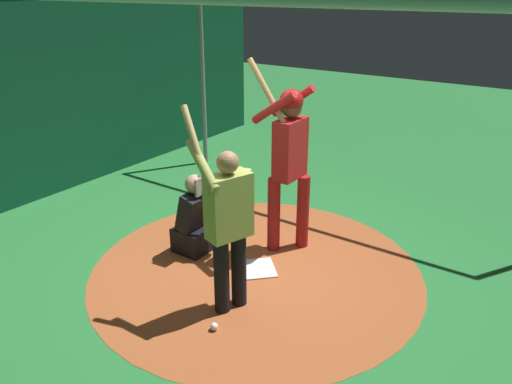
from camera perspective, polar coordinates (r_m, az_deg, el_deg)
name	(u,v)px	position (r m, az deg, el deg)	size (l,w,h in m)	color
ground_plane	(256,269)	(5.67, 0.00, -8.89)	(25.95, 25.95, 0.00)	#287A38
dirt_circle	(256,269)	(5.67, 0.00, -8.87)	(3.69, 3.69, 0.01)	#AD562D
home_plate	(256,269)	(5.66, 0.00, -8.79)	(0.42, 0.42, 0.01)	white
batter	(289,154)	(5.65, 3.82, 4.38)	(0.68, 0.49, 2.25)	maroon
catcher	(196,222)	(5.90, -6.92, -3.41)	(0.58, 0.40, 0.98)	black
visitor	(228,222)	(4.61, -3.22, -3.41)	(0.64, 0.51, 2.00)	black
back_wall	(31,91)	(7.87, -24.40, 10.50)	(0.23, 9.95, 3.12)	#0F472D
cage_frame	(256,83)	(4.90, 0.00, 12.42)	(5.76, 5.06, 2.97)	gray
baseball_0	(237,275)	(5.50, -2.21, -9.47)	(0.07, 0.07, 0.07)	white
baseball_1	(214,326)	(4.78, -4.83, -15.14)	(0.07, 0.07, 0.07)	white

